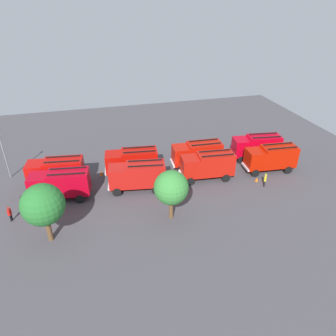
{
  "coord_description": "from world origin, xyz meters",
  "views": [
    {
      "loc": [
        9.16,
        35.09,
        21.93
      ],
      "look_at": [
        0.0,
        0.0,
        1.4
      ],
      "focal_mm": 32.76,
      "sensor_mm": 36.0,
      "label": 1
    }
  ],
  "objects_px": {
    "lamppost": "(4,153)",
    "fire_truck_4": "(271,157)",
    "tree_0": "(171,188)",
    "traffic_cone_1": "(257,179)",
    "traffic_cone_2": "(39,178)",
    "fire_truck_1": "(197,153)",
    "firefighter_0": "(10,213)",
    "firefighter_1": "(155,156)",
    "fire_truck_3": "(56,171)",
    "fire_truck_2": "(132,161)",
    "traffic_cone_0": "(101,173)",
    "firefighter_3": "(265,179)",
    "fire_truck_7": "(60,184)",
    "fire_truck_6": "(137,175)",
    "firefighter_2": "(23,201)",
    "tree_1": "(43,205)",
    "fire_truck_5": "(208,165)",
    "fire_truck_0": "(257,146)"
  },
  "relations": [
    {
      "from": "fire_truck_2",
      "to": "traffic_cone_0",
      "type": "xyz_separation_m",
      "value": [
        4.25,
        -0.95,
        -1.83
      ]
    },
    {
      "from": "traffic_cone_2",
      "to": "fire_truck_3",
      "type": "bearing_deg",
      "value": 142.72
    },
    {
      "from": "tree_1",
      "to": "lamppost",
      "type": "height_order",
      "value": "tree_1"
    },
    {
      "from": "fire_truck_2",
      "to": "fire_truck_3",
      "type": "height_order",
      "value": "same"
    },
    {
      "from": "traffic_cone_2",
      "to": "fire_truck_1",
      "type": "bearing_deg",
      "value": 175.02
    },
    {
      "from": "fire_truck_5",
      "to": "lamppost",
      "type": "xyz_separation_m",
      "value": [
        26.07,
        -7.15,
        1.65
      ]
    },
    {
      "from": "firefighter_3",
      "to": "traffic_cone_2",
      "type": "xyz_separation_m",
      "value": [
        28.83,
        -9.2,
        -0.69
      ]
    },
    {
      "from": "fire_truck_7",
      "to": "fire_truck_6",
      "type": "bearing_deg",
      "value": -174.86
    },
    {
      "from": "firefighter_0",
      "to": "lamppost",
      "type": "bearing_deg",
      "value": 117.43
    },
    {
      "from": "fire_truck_3",
      "to": "lamppost",
      "type": "distance_m",
      "value": 7.7
    },
    {
      "from": "fire_truck_6",
      "to": "fire_truck_1",
      "type": "bearing_deg",
      "value": -148.95
    },
    {
      "from": "firefighter_1",
      "to": "fire_truck_3",
      "type": "bearing_deg",
      "value": 53.49
    },
    {
      "from": "firefighter_1",
      "to": "firefighter_3",
      "type": "relative_size",
      "value": 0.91
    },
    {
      "from": "traffic_cone_0",
      "to": "firefighter_3",
      "type": "bearing_deg",
      "value": 157.88
    },
    {
      "from": "fire_truck_1",
      "to": "fire_truck_7",
      "type": "bearing_deg",
      "value": 13.34
    },
    {
      "from": "fire_truck_0",
      "to": "fire_truck_7",
      "type": "relative_size",
      "value": 1.0
    },
    {
      "from": "fire_truck_4",
      "to": "traffic_cone_2",
      "type": "xyz_separation_m",
      "value": [
        31.6,
        -5.67,
        -1.83
      ]
    },
    {
      "from": "fire_truck_0",
      "to": "fire_truck_3",
      "type": "relative_size",
      "value": 1.0
    },
    {
      "from": "firefighter_2",
      "to": "lamppost",
      "type": "xyz_separation_m",
      "value": [
        2.78,
        -7.81,
        2.92
      ]
    },
    {
      "from": "fire_truck_1",
      "to": "traffic_cone_2",
      "type": "height_order",
      "value": "fire_truck_1"
    },
    {
      "from": "fire_truck_4",
      "to": "fire_truck_6",
      "type": "xyz_separation_m",
      "value": [
        18.91,
        0.1,
        0.0
      ]
    },
    {
      "from": "fire_truck_6",
      "to": "lamppost",
      "type": "bearing_deg",
      "value": -15.68
    },
    {
      "from": "traffic_cone_2",
      "to": "fire_truck_0",
      "type": "bearing_deg",
      "value": 176.69
    },
    {
      "from": "tree_0",
      "to": "lamppost",
      "type": "distance_m",
      "value": 23.71
    },
    {
      "from": "firefighter_0",
      "to": "firefighter_3",
      "type": "height_order",
      "value": "firefighter_3"
    },
    {
      "from": "firefighter_0",
      "to": "firefighter_1",
      "type": "distance_m",
      "value": 20.73
    },
    {
      "from": "fire_truck_3",
      "to": "traffic_cone_1",
      "type": "relative_size",
      "value": 13.06
    },
    {
      "from": "tree_0",
      "to": "traffic_cone_1",
      "type": "relative_size",
      "value": 10.28
    },
    {
      "from": "fire_truck_0",
      "to": "traffic_cone_2",
      "type": "bearing_deg",
      "value": 4.14
    },
    {
      "from": "fire_truck_0",
      "to": "fire_truck_7",
      "type": "bearing_deg",
      "value": 14.68
    },
    {
      "from": "fire_truck_6",
      "to": "firefighter_2",
      "type": "xyz_separation_m",
      "value": [
        13.73,
        0.37,
        -1.26
      ]
    },
    {
      "from": "fire_truck_1",
      "to": "fire_truck_2",
      "type": "xyz_separation_m",
      "value": [
        9.4,
        -0.1,
        0.0
      ]
    },
    {
      "from": "tree_1",
      "to": "fire_truck_0",
      "type": "bearing_deg",
      "value": -159.41
    },
    {
      "from": "fire_truck_0",
      "to": "fire_truck_6",
      "type": "height_order",
      "value": "same"
    },
    {
      "from": "fire_truck_6",
      "to": "traffic_cone_2",
      "type": "bearing_deg",
      "value": -15.87
    },
    {
      "from": "fire_truck_3",
      "to": "firefighter_1",
      "type": "relative_size",
      "value": 4.52
    },
    {
      "from": "fire_truck_1",
      "to": "traffic_cone_2",
      "type": "relative_size",
      "value": 11.14
    },
    {
      "from": "fire_truck_2",
      "to": "tree_1",
      "type": "xyz_separation_m",
      "value": [
        10.17,
        10.91,
        2.21
      ]
    },
    {
      "from": "fire_truck_0",
      "to": "tree_1",
      "type": "distance_m",
      "value": 31.11
    },
    {
      "from": "firefighter_1",
      "to": "tree_0",
      "type": "xyz_separation_m",
      "value": [
        1.08,
        13.37,
        3.03
      ]
    },
    {
      "from": "fire_truck_2",
      "to": "firefighter_2",
      "type": "height_order",
      "value": "fire_truck_2"
    },
    {
      "from": "firefighter_0",
      "to": "lamppost",
      "type": "xyz_separation_m",
      "value": [
        1.79,
        -10.12,
        2.82
      ]
    },
    {
      "from": "fire_truck_5",
      "to": "fire_truck_6",
      "type": "xyz_separation_m",
      "value": [
        9.55,
        0.29,
        0.0
      ]
    },
    {
      "from": "fire_truck_1",
      "to": "fire_truck_4",
      "type": "relative_size",
      "value": 0.99
    },
    {
      "from": "lamppost",
      "to": "fire_truck_4",
      "type": "bearing_deg",
      "value": 168.28
    },
    {
      "from": "fire_truck_3",
      "to": "traffic_cone_0",
      "type": "bearing_deg",
      "value": -160.61
    },
    {
      "from": "firefighter_3",
      "to": "tree_1",
      "type": "distance_m",
      "value": 26.85
    },
    {
      "from": "fire_truck_3",
      "to": "firefighter_0",
      "type": "xyz_separation_m",
      "value": [
        4.74,
        6.39,
        -1.16
      ]
    },
    {
      "from": "fire_truck_5",
      "to": "traffic_cone_1",
      "type": "distance_m",
      "value": 6.94
    },
    {
      "from": "traffic_cone_0",
      "to": "traffic_cone_2",
      "type": "bearing_deg",
      "value": -5.95
    }
  ]
}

